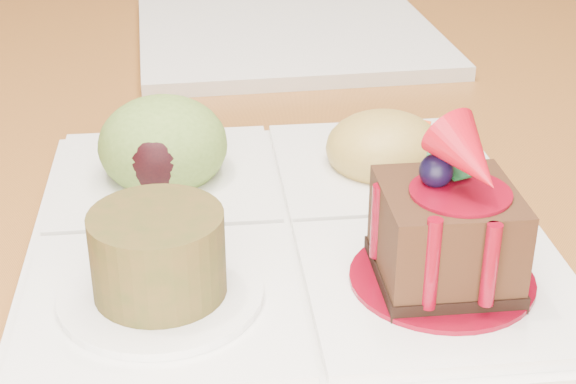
{
  "coord_description": "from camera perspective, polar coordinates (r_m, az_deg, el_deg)",
  "views": [
    {
      "loc": [
        0.09,
        -0.85,
        0.99
      ],
      "look_at": [
        0.08,
        -0.45,
        0.79
      ],
      "focal_mm": 55.0,
      "sensor_mm": 36.0,
      "label": 1
    }
  ],
  "objects": [
    {
      "name": "dining_table",
      "position": [
        0.91,
        -4.69,
        7.3
      ],
      "size": [
        1.0,
        1.8,
        0.75
      ],
      "color": "#985E27",
      "rests_on": "ground"
    },
    {
      "name": "sampler_plate",
      "position": [
        0.47,
        -0.31,
        -1.33
      ],
      "size": [
        0.3,
        0.3,
        0.1
      ],
      "rotation": [
        0.0,
        0.0,
        0.14
      ],
      "color": "silver",
      "rests_on": "dining_table"
    },
    {
      "name": "second_plate",
      "position": [
        0.81,
        -0.07,
        10.23
      ],
      "size": [
        0.31,
        0.31,
        0.01
      ],
      "primitive_type": "cube",
      "rotation": [
        0.0,
        0.0,
        0.18
      ],
      "color": "silver",
      "rests_on": "dining_table"
    }
  ]
}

